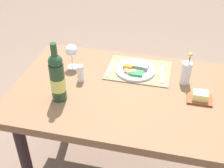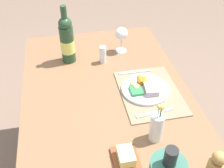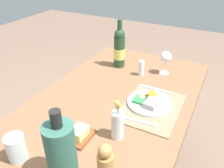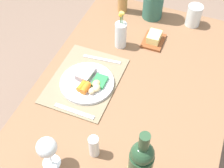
{
  "view_description": "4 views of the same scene",
  "coord_description": "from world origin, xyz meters",
  "px_view_note": "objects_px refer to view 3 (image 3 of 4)",
  "views": [
    {
      "loc": [
        -0.2,
        1.31,
        1.74
      ],
      "look_at": [
        0.1,
        0.05,
        0.81
      ],
      "focal_mm": 48.01,
      "sensor_mm": 36.0,
      "label": 1
    },
    {
      "loc": [
        -0.95,
        0.17,
        1.63
      ],
      "look_at": [
        -0.04,
        -0.01,
        0.87
      ],
      "focal_mm": 43.13,
      "sensor_mm": 36.0,
      "label": 2
    },
    {
      "loc": [
        -0.96,
        -0.47,
        1.48
      ],
      "look_at": [
        0.0,
        0.03,
        0.83
      ],
      "focal_mm": 36.7,
      "sensor_mm": 36.0,
      "label": 3
    },
    {
      "loc": [
        0.78,
        0.23,
        1.79
      ],
      "look_at": [
        -0.0,
        -0.08,
        0.79
      ],
      "focal_mm": 49.35,
      "sensor_mm": 36.0,
      "label": 4
    }
  ],
  "objects_px": {
    "dinner_plate": "(149,102)",
    "flower_vase": "(117,124)",
    "wine_bottle": "(119,48)",
    "cooler_bottle": "(61,153)",
    "salt_shaker": "(141,68)",
    "dining_table": "(116,110)",
    "knife": "(156,89)",
    "wine_glass": "(166,58)",
    "fork": "(138,121)",
    "butter_dish": "(79,134)",
    "water_tumbler": "(17,149)"
  },
  "relations": [
    {
      "from": "water_tumbler",
      "to": "knife",
      "type": "bearing_deg",
      "value": -23.96
    },
    {
      "from": "flower_vase",
      "to": "wine_bottle",
      "type": "bearing_deg",
      "value": 25.31
    },
    {
      "from": "butter_dish",
      "to": "flower_vase",
      "type": "bearing_deg",
      "value": -60.81
    },
    {
      "from": "wine_glass",
      "to": "salt_shaker",
      "type": "bearing_deg",
      "value": 126.48
    },
    {
      "from": "flower_vase",
      "to": "wine_bottle",
      "type": "xyz_separation_m",
      "value": [
        0.64,
        0.3,
        0.06
      ]
    },
    {
      "from": "cooler_bottle",
      "to": "butter_dish",
      "type": "xyz_separation_m",
      "value": [
        0.19,
        0.07,
        -0.11
      ]
    },
    {
      "from": "fork",
      "to": "flower_vase",
      "type": "relative_size",
      "value": 0.92
    },
    {
      "from": "fork",
      "to": "salt_shaker",
      "type": "relative_size",
      "value": 1.8
    },
    {
      "from": "dinner_plate",
      "to": "flower_vase",
      "type": "xyz_separation_m",
      "value": [
        -0.29,
        0.04,
        0.05
      ]
    },
    {
      "from": "cooler_bottle",
      "to": "wine_glass",
      "type": "xyz_separation_m",
      "value": [
        0.95,
        -0.09,
        -0.01
      ]
    },
    {
      "from": "salt_shaker",
      "to": "wine_glass",
      "type": "bearing_deg",
      "value": -53.52
    },
    {
      "from": "dining_table",
      "to": "knife",
      "type": "bearing_deg",
      "value": -47.19
    },
    {
      "from": "water_tumbler",
      "to": "butter_dish",
      "type": "distance_m",
      "value": 0.26
    },
    {
      "from": "knife",
      "to": "wine_bottle",
      "type": "xyz_separation_m",
      "value": [
        0.19,
        0.34,
        0.13
      ]
    },
    {
      "from": "cooler_bottle",
      "to": "butter_dish",
      "type": "height_order",
      "value": "cooler_bottle"
    },
    {
      "from": "wine_bottle",
      "to": "wine_glass",
      "type": "bearing_deg",
      "value": -82.99
    },
    {
      "from": "cooler_bottle",
      "to": "salt_shaker",
      "type": "distance_m",
      "value": 0.86
    },
    {
      "from": "butter_dish",
      "to": "fork",
      "type": "bearing_deg",
      "value": -41.84
    },
    {
      "from": "salt_shaker",
      "to": "wine_bottle",
      "type": "distance_m",
      "value": 0.21
    },
    {
      "from": "flower_vase",
      "to": "salt_shaker",
      "type": "height_order",
      "value": "flower_vase"
    },
    {
      "from": "salt_shaker",
      "to": "butter_dish",
      "type": "xyz_separation_m",
      "value": [
        -0.67,
        0.03,
        -0.03
      ]
    },
    {
      "from": "fork",
      "to": "dinner_plate",
      "type": "bearing_deg",
      "value": -5.44
    },
    {
      "from": "butter_dish",
      "to": "wine_glass",
      "type": "xyz_separation_m",
      "value": [
        0.76,
        -0.16,
        0.09
      ]
    },
    {
      "from": "dining_table",
      "to": "knife",
      "type": "distance_m",
      "value": 0.26
    },
    {
      "from": "dinner_plate",
      "to": "wine_bottle",
      "type": "bearing_deg",
      "value": 44.81
    },
    {
      "from": "wine_glass",
      "to": "water_tumbler",
      "type": "bearing_deg",
      "value": 162.47
    },
    {
      "from": "flower_vase",
      "to": "salt_shaker",
      "type": "distance_m",
      "value": 0.6
    },
    {
      "from": "salt_shaker",
      "to": "flower_vase",
      "type": "bearing_deg",
      "value": -168.8
    },
    {
      "from": "wine_glass",
      "to": "cooler_bottle",
      "type": "bearing_deg",
      "value": 174.64
    },
    {
      "from": "dining_table",
      "to": "dinner_plate",
      "type": "relative_size",
      "value": 5.59
    },
    {
      "from": "dining_table",
      "to": "butter_dish",
      "type": "distance_m",
      "value": 0.38
    },
    {
      "from": "wine_glass",
      "to": "flower_vase",
      "type": "bearing_deg",
      "value": 178.96
    },
    {
      "from": "dining_table",
      "to": "fork",
      "type": "bearing_deg",
      "value": -128.41
    },
    {
      "from": "salt_shaker",
      "to": "wine_glass",
      "type": "height_order",
      "value": "wine_glass"
    },
    {
      "from": "knife",
      "to": "wine_glass",
      "type": "height_order",
      "value": "wine_glass"
    },
    {
      "from": "wine_bottle",
      "to": "cooler_bottle",
      "type": "bearing_deg",
      "value": -166.18
    },
    {
      "from": "cooler_bottle",
      "to": "salt_shaker",
      "type": "bearing_deg",
      "value": 2.55
    },
    {
      "from": "cooler_bottle",
      "to": "salt_shaker",
      "type": "height_order",
      "value": "cooler_bottle"
    },
    {
      "from": "cooler_bottle",
      "to": "wine_bottle",
      "type": "bearing_deg",
      "value": 13.82
    },
    {
      "from": "wine_bottle",
      "to": "flower_vase",
      "type": "bearing_deg",
      "value": -154.69
    },
    {
      "from": "fork",
      "to": "cooler_bottle",
      "type": "height_order",
      "value": "cooler_bottle"
    },
    {
      "from": "dinner_plate",
      "to": "salt_shaker",
      "type": "relative_size",
      "value": 2.36
    },
    {
      "from": "butter_dish",
      "to": "wine_glass",
      "type": "relative_size",
      "value": 0.84
    },
    {
      "from": "fork",
      "to": "flower_vase",
      "type": "distance_m",
      "value": 0.15
    },
    {
      "from": "salt_shaker",
      "to": "cooler_bottle",
      "type": "bearing_deg",
      "value": -177.45
    },
    {
      "from": "salt_shaker",
      "to": "wine_bottle",
      "type": "relative_size",
      "value": 0.31
    },
    {
      "from": "fork",
      "to": "cooler_bottle",
      "type": "relative_size",
      "value": 0.6
    },
    {
      "from": "knife",
      "to": "salt_shaker",
      "type": "height_order",
      "value": "salt_shaker"
    },
    {
      "from": "fork",
      "to": "water_tumbler",
      "type": "bearing_deg",
      "value": 135.4
    },
    {
      "from": "fork",
      "to": "butter_dish",
      "type": "bearing_deg",
      "value": 132.18
    }
  ]
}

